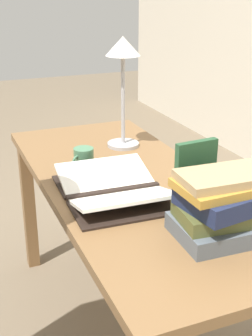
% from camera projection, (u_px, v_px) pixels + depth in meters
% --- Properties ---
extents(reading_desk, '(1.58, 0.64, 0.75)m').
position_uv_depth(reading_desk, '(131.00, 205.00, 1.82)').
color(reading_desk, brown).
rests_on(reading_desk, ground_plane).
extents(open_book, '(0.47, 0.37, 0.06)m').
position_uv_depth(open_book, '(114.00, 189.00, 1.67)').
color(open_book, black).
rests_on(open_book, reading_desk).
extents(book_stack_tall, '(0.23, 0.30, 0.20)m').
position_uv_depth(book_stack_tall, '(225.00, 206.00, 1.37)').
color(book_stack_tall, slate).
rests_on(book_stack_tall, reading_desk).
extents(book_standing_upright, '(0.03, 0.15, 0.25)m').
position_uv_depth(book_standing_upright, '(195.00, 178.00, 1.50)').
color(book_standing_upright, '#234C2D').
rests_on(book_standing_upright, reading_desk).
extents(reading_lamp, '(0.15, 0.15, 0.49)m').
position_uv_depth(reading_lamp, '(123.00, 64.00, 2.02)').
color(reading_lamp, '#ADADB2').
rests_on(reading_lamp, reading_desk).
extents(coffee_mug, '(0.08, 0.10, 0.08)m').
position_uv_depth(coffee_mug, '(84.00, 158.00, 1.90)').
color(coffee_mug, '#4C7F5B').
rests_on(coffee_mug, reading_desk).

